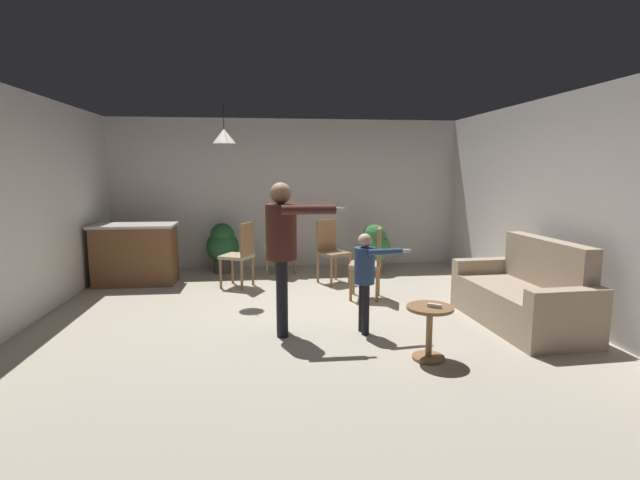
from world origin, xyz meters
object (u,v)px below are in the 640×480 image
(dining_chair_centre_back, at_px, (241,252))
(spare_remote_on_table, at_px, (435,306))
(couch_floral, at_px, (524,297))
(person_child, at_px, (365,272))
(dining_chair_near_wall, at_px, (283,244))
(side_table_by_couch, at_px, (429,326))
(dining_chair_by_counter, at_px, (371,260))
(potted_plant_corner, at_px, (374,246))
(kitchen_counter, at_px, (135,254))
(person_adult, at_px, (283,242))
(potted_plant_by_wall, at_px, (223,246))
(dining_chair_spare, at_px, (331,249))

(dining_chair_centre_back, relative_size, spare_remote_on_table, 7.69)
(couch_floral, relative_size, spare_remote_on_table, 14.14)
(person_child, relative_size, dining_chair_near_wall, 1.11)
(side_table_by_couch, bearing_deg, dining_chair_by_counter, 92.12)
(potted_plant_corner, bearing_deg, couch_floral, -69.66)
(couch_floral, xyz_separation_m, dining_chair_near_wall, (-2.68, 2.93, 0.21))
(dining_chair_near_wall, bearing_deg, couch_floral, 158.82)
(kitchen_counter, xyz_separation_m, spare_remote_on_table, (3.59, -3.49, 0.06))
(dining_chair_near_wall, relative_size, potted_plant_corner, 1.17)
(couch_floral, height_order, person_adult, person_adult)
(person_adult, xyz_separation_m, dining_chair_centre_back, (-0.56, 2.18, -0.48))
(dining_chair_near_wall, xyz_separation_m, potted_plant_by_wall, (-1.04, 0.35, -0.07))
(spare_remote_on_table, bearing_deg, dining_chair_spare, 99.12)
(person_adult, height_order, dining_chair_spare, person_adult)
(couch_floral, relative_size, side_table_by_couch, 3.53)
(dining_chair_centre_back, xyz_separation_m, dining_chair_spare, (1.41, 0.17, 0.00))
(kitchen_counter, relative_size, dining_chair_by_counter, 1.26)
(person_adult, height_order, potted_plant_by_wall, person_adult)
(dining_chair_spare, xyz_separation_m, potted_plant_by_wall, (-1.78, 0.93, -0.07))
(dining_chair_near_wall, bearing_deg, person_adult, 114.31)
(person_child, distance_m, dining_chair_centre_back, 2.69)
(couch_floral, bearing_deg, spare_remote_on_table, 119.99)
(side_table_by_couch, distance_m, person_child, 0.98)
(dining_chair_near_wall, bearing_deg, person_child, 131.08)
(spare_remote_on_table, bearing_deg, side_table_by_couch, 120.36)
(dining_chair_by_counter, xyz_separation_m, potted_plant_corner, (0.43, 1.62, -0.08))
(couch_floral, height_order, dining_chair_centre_back, same)
(person_adult, relative_size, spare_remote_on_table, 12.77)
(kitchen_counter, height_order, dining_chair_centre_back, dining_chair_centre_back)
(dining_chair_centre_back, xyz_separation_m, potted_plant_by_wall, (-0.37, 1.10, -0.07))
(kitchen_counter, relative_size, potted_plant_corner, 1.48)
(dining_chair_near_wall, distance_m, dining_chair_centre_back, 1.00)
(couch_floral, xyz_separation_m, potted_plant_corner, (-1.09, 2.95, 0.14))
(side_table_by_couch, relative_size, potted_plant_by_wall, 0.60)
(potted_plant_corner, bearing_deg, dining_chair_near_wall, -179.48)
(dining_chair_centre_back, bearing_deg, dining_chair_by_counter, -89.27)
(person_adult, distance_m, potted_plant_corner, 3.45)
(potted_plant_corner, bearing_deg, spare_remote_on_table, -94.78)
(dining_chair_centre_back, distance_m, dining_chair_spare, 1.42)
(person_child, xyz_separation_m, spare_remote_on_table, (0.48, -0.84, -0.15))
(kitchen_counter, relative_size, person_adult, 0.76)
(dining_chair_near_wall, xyz_separation_m, dining_chair_centre_back, (-0.67, -0.75, 0.00))
(dining_chair_near_wall, xyz_separation_m, potted_plant_corner, (1.59, 0.01, -0.08))
(side_table_by_couch, distance_m, dining_chair_by_counter, 2.20)
(dining_chair_centre_back, bearing_deg, dining_chair_near_wall, -15.74)
(person_adult, height_order, dining_chair_centre_back, person_adult)
(kitchen_counter, bearing_deg, potted_plant_by_wall, 28.31)
(side_table_by_couch, height_order, potted_plant_by_wall, potted_plant_by_wall)
(dining_chair_centre_back, bearing_deg, person_adult, -139.61)
(person_child, height_order, potted_plant_corner, person_child)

